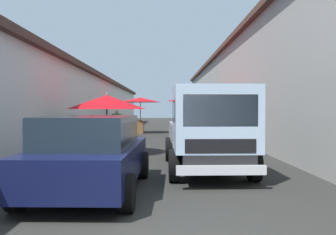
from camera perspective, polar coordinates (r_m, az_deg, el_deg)
ground at (r=17.14m, az=-1.11°, el=-3.90°), size 90.00×90.00×0.00m
building_left_whitewash at (r=20.67m, az=-21.55°, el=2.03°), size 49.80×7.50×3.68m
building_right_concrete at (r=20.60m, az=19.55°, el=4.40°), size 49.80×7.50×5.36m
fruit_stall_far_right at (r=18.04m, az=6.58°, el=2.00°), size 2.53×2.53×2.30m
fruit_stall_mid_lane at (r=14.73m, az=6.43°, el=1.69°), size 2.44×2.44×2.21m
fruit_stall_near_right at (r=22.69m, az=-4.65°, el=2.20°), size 2.72×2.72×2.42m
fruit_stall_near_left at (r=20.61m, az=3.15°, el=2.12°), size 2.28×2.28×2.47m
fruit_stall_far_left at (r=12.14m, az=-10.08°, el=1.70°), size 2.73×2.73×2.15m
hatchback_car at (r=6.78m, az=-12.45°, el=-5.80°), size 3.96×2.02×1.45m
delivery_truck at (r=8.24m, az=6.86°, el=-2.39°), size 4.95×2.04×2.08m
vendor_by_crates at (r=20.64m, az=-8.45°, el=-0.59°), size 0.31×0.60×1.53m
parked_scooter at (r=19.20m, az=-6.33°, el=-2.00°), size 1.69×0.44×1.14m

